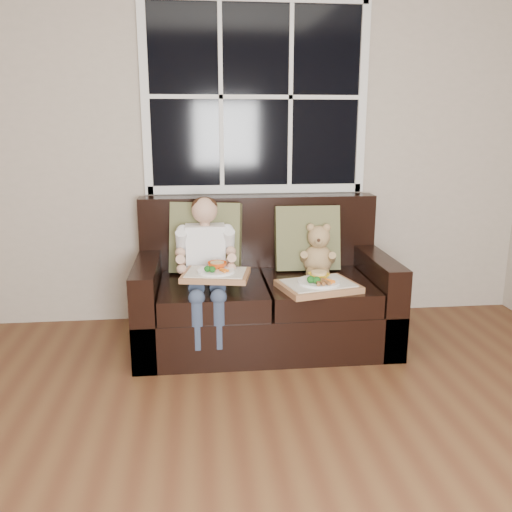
{
  "coord_description": "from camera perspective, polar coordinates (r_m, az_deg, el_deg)",
  "views": [
    {
      "loc": [
        -0.25,
        -1.52,
        1.49
      ],
      "look_at": [
        0.12,
        1.85,
        0.64
      ],
      "focal_mm": 38.0,
      "sensor_mm": 36.0,
      "label": 1
    }
  ],
  "objects": [
    {
      "name": "loveseat",
      "position": [
        3.75,
        0.74,
        -4.21
      ],
      "size": [
        1.7,
        0.92,
        0.96
      ],
      "color": "black",
      "rests_on": "ground"
    },
    {
      "name": "pillow_left",
      "position": [
        3.78,
        -5.31,
        1.89
      ],
      "size": [
        0.52,
        0.32,
        0.5
      ],
      "rotation": [
        -0.21,
        0.0,
        -0.21
      ],
      "color": "olive",
      "rests_on": "loveseat"
    },
    {
      "name": "tray_left",
      "position": [
        3.34,
        -4.23,
        -1.82
      ],
      "size": [
        0.45,
        0.38,
        0.09
      ],
      "rotation": [
        0.0,
        0.0,
        -0.2
      ],
      "color": "#9B6746",
      "rests_on": "child"
    },
    {
      "name": "child",
      "position": [
        3.52,
        -5.31,
        0.12
      ],
      "size": [
        0.38,
        0.59,
        0.85
      ],
      "color": "white",
      "rests_on": "loveseat"
    },
    {
      "name": "teddy_bear",
      "position": [
        3.77,
        6.58,
        0.31
      ],
      "size": [
        0.24,
        0.29,
        0.37
      ],
      "rotation": [
        0.0,
        0.0,
        -0.2
      ],
      "color": "tan",
      "rests_on": "loveseat"
    },
    {
      "name": "room_walls",
      "position": [
        1.55,
        3.26,
        18.0
      ],
      "size": [
        4.52,
        5.02,
        2.71
      ],
      "color": "#C1B1A0",
      "rests_on": "ground"
    },
    {
      "name": "tray_right",
      "position": [
        3.44,
        6.57,
        -3.01
      ],
      "size": [
        0.54,
        0.46,
        0.11
      ],
      "rotation": [
        0.0,
        0.0,
        0.24
      ],
      "color": "#9B6746",
      "rests_on": "loveseat"
    },
    {
      "name": "pillow_right",
      "position": [
        3.86,
        5.39,
        1.88
      ],
      "size": [
        0.46,
        0.22,
        0.47
      ],
      "rotation": [
        -0.21,
        0.0,
        -0.02
      ],
      "color": "olive",
      "rests_on": "loveseat"
    },
    {
      "name": "window_back",
      "position": [
        4.03,
        -0.03,
        16.4
      ],
      "size": [
        1.62,
        0.04,
        1.37
      ],
      "color": "black",
      "rests_on": "room_walls"
    }
  ]
}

